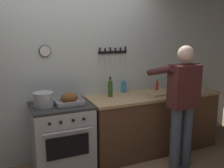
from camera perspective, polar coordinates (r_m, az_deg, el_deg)
wall_back at (r=3.79m, az=-9.30°, el=3.20°), size 6.00×0.13×2.60m
counter_block at (r=4.16m, az=8.96°, el=-7.99°), size 2.03×0.65×0.90m
stove at (r=3.63m, az=-10.76°, el=-11.23°), size 0.76×0.67×0.90m
person_cook at (r=3.56m, az=14.94°, el=-3.35°), size 0.51×0.63×1.66m
roasting_pan at (r=3.45m, az=-9.25°, el=-3.30°), size 0.35×0.26×0.16m
stock_pot at (r=3.44m, az=-14.64°, el=-3.23°), size 0.25×0.25×0.18m
cutting_board at (r=4.01m, az=10.30°, el=-2.01°), size 0.36×0.24×0.02m
bottle_hot_sauce at (r=4.25m, az=9.68°, el=-0.36°), size 0.04×0.04×0.17m
bottle_dish_soap at (r=4.03m, az=2.59°, el=-0.65°), size 0.06×0.06×0.21m
bottle_olive_oil at (r=3.78m, az=-0.39°, el=-0.98°), size 0.07×0.07×0.29m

